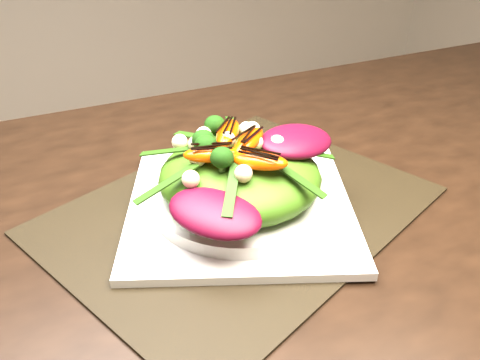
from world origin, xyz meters
name	(u,v)px	position (x,y,z in m)	size (l,w,h in m)	color
dining_table	(287,235)	(0.00, 0.00, 0.73)	(1.60, 0.90, 0.75)	black
placemat	(240,210)	(-0.04, 0.05, 0.75)	(0.44, 0.34, 0.00)	black
plate_base	(240,205)	(-0.04, 0.05, 0.76)	(0.27, 0.27, 0.01)	silver
salad_bowl	(240,196)	(-0.04, 0.05, 0.77)	(0.22, 0.22, 0.02)	silver
lettuce_mound	(240,176)	(-0.04, 0.05, 0.80)	(0.19, 0.19, 0.07)	#3A6112
radicchio_leaf	(296,141)	(0.03, 0.04, 0.83)	(0.10, 0.06, 0.02)	#440718
orange_segment	(241,142)	(-0.04, 0.05, 0.84)	(0.06, 0.03, 0.02)	#CA3903
broccoli_floret	(181,143)	(-0.10, 0.08, 0.84)	(0.04, 0.04, 0.04)	black
macadamia_nut	(276,152)	(-0.01, 0.02, 0.84)	(0.02, 0.02, 0.02)	#EFEBA8
balsamic_drizzle	(241,135)	(-0.04, 0.05, 0.85)	(0.04, 0.00, 0.00)	black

